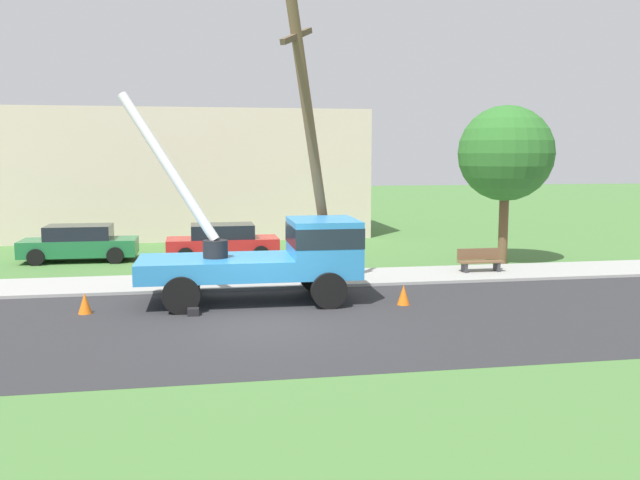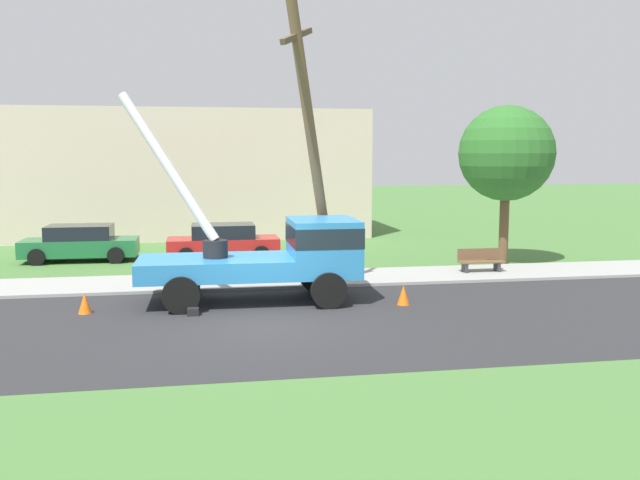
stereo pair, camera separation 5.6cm
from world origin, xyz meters
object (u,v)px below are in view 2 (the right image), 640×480
at_px(leaning_utility_pole, 313,147).
at_px(park_bench, 480,261).
at_px(parked_sedan_green, 80,243).
at_px(roadside_tree_near, 506,154).
at_px(parked_sedan_red, 223,242).
at_px(traffic_cone_ahead, 403,295).
at_px(utility_truck, 278,252).
at_px(traffic_cone_behind, 85,303).

height_order(leaning_utility_pole, park_bench, leaning_utility_pole).
bearing_deg(parked_sedan_green, roadside_tree_near, -12.54).
xyz_separation_m(parked_sedan_red, roadside_tree_near, (10.57, -3.00, 3.49)).
distance_m(traffic_cone_ahead, parked_sedan_green, 14.26).
height_order(leaning_utility_pole, parked_sedan_green, leaning_utility_pole).
bearing_deg(parked_sedan_green, leaning_utility_pole, -43.31).
bearing_deg(park_bench, utility_truck, -157.40).
relative_size(leaning_utility_pole, park_bench, 5.39).
bearing_deg(traffic_cone_ahead, park_bench, 46.13).
xyz_separation_m(traffic_cone_behind, park_bench, (12.75, 3.83, 0.18)).
relative_size(parked_sedan_green, roadside_tree_near, 0.73).
bearing_deg(traffic_cone_behind, parked_sedan_red, 65.85).
bearing_deg(parked_sedan_red, parked_sedan_green, 173.91).
bearing_deg(parked_sedan_green, park_bench, -21.44).
distance_m(traffic_cone_ahead, traffic_cone_behind, 8.64).
bearing_deg(park_bench, traffic_cone_behind, -163.30).
distance_m(utility_truck, parked_sedan_red, 8.29).
xyz_separation_m(traffic_cone_behind, parked_sedan_green, (-1.60, 9.46, 0.43)).
xyz_separation_m(traffic_cone_ahead, parked_sedan_green, (-10.23, 9.92, 0.43)).
relative_size(utility_truck, park_bench, 4.22).
distance_m(utility_truck, leaning_utility_pole, 3.44).
height_order(traffic_cone_ahead, park_bench, park_bench).
xyz_separation_m(utility_truck, traffic_cone_ahead, (3.38, -1.17, -1.13)).
bearing_deg(traffic_cone_ahead, roadside_tree_near, 46.93).
xyz_separation_m(utility_truck, leaning_utility_pole, (1.19, 1.17, 3.01)).
height_order(utility_truck, roadside_tree_near, roadside_tree_near).
height_order(traffic_cone_behind, roadside_tree_near, roadside_tree_near).
xyz_separation_m(utility_truck, traffic_cone_behind, (-5.25, -0.70, -1.13)).
height_order(traffic_cone_ahead, traffic_cone_behind, same).
xyz_separation_m(leaning_utility_pole, roadside_tree_near, (8.10, 3.99, -0.21)).
bearing_deg(traffic_cone_behind, utility_truck, 7.63).
height_order(parked_sedan_red, roadside_tree_near, roadside_tree_near).
distance_m(traffic_cone_ahead, parked_sedan_red, 10.43).
bearing_deg(leaning_utility_pole, utility_truck, -135.53).
height_order(traffic_cone_behind, parked_sedan_green, parked_sedan_green).
distance_m(traffic_cone_behind, roadside_tree_near, 16.17).
xyz_separation_m(utility_truck, parked_sedan_red, (-1.28, 8.16, -0.70)).
xyz_separation_m(leaning_utility_pole, parked_sedan_green, (-8.05, 7.59, -3.70)).
bearing_deg(leaning_utility_pole, traffic_cone_behind, -163.78).
bearing_deg(parked_sedan_red, utility_truck, -81.12).
height_order(utility_truck, traffic_cone_behind, utility_truck).
relative_size(parked_sedan_green, parked_sedan_red, 1.00).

